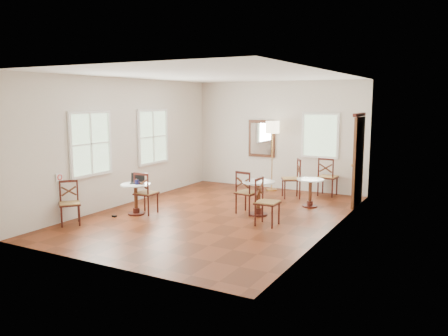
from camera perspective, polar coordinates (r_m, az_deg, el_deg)
name	(u,v)px	position (r m, az deg, el deg)	size (l,w,h in m)	color
ground	(217,215)	(10.03, -0.82, -5.88)	(7.00, 7.00, 0.00)	#5E2610
room_shell	(221,128)	(10.00, -0.38, 5.05)	(5.02, 7.02, 3.01)	beige
cafe_table_near	(136,196)	(10.18, -10.94, -3.40)	(0.64, 0.64, 0.68)	#3F160F
cafe_table_mid	(258,194)	(9.94, 4.33, -3.28)	(0.71, 0.71, 0.75)	#3F160F
cafe_table_back	(310,190)	(10.89, 10.71, -2.66)	(0.63, 0.63, 0.66)	#3F160F
chair_near_a	(146,193)	(10.19, -9.77, -3.09)	(0.45, 0.45, 0.94)	#3F160F
chair_near_b	(70,203)	(9.71, -18.71, -4.16)	(0.57, 0.57, 0.88)	#3F160F
chair_mid_a	(247,192)	(10.08, 2.87, -3.05)	(0.51, 0.51, 0.96)	#3F160F
chair_mid_b	(266,202)	(9.17, 5.28, -4.23)	(0.44, 0.44, 0.96)	#3F160F
chair_back_a	(327,177)	(12.23, 12.78, -1.07)	(0.49, 0.49, 1.01)	#3F160F
chair_back_b	(292,179)	(11.80, 8.52, -1.31)	(0.63, 0.63, 1.01)	#3F160F
floor_lamp	(272,132)	(12.60, 6.07, 4.51)	(0.37, 0.37, 1.92)	#BF8C3F
laptop	(138,180)	(10.26, -10.73, -1.54)	(0.38, 0.37, 0.21)	black
mouse	(139,183)	(10.19, -10.60, -1.81)	(0.08, 0.05, 0.03)	black
navy_mug	(137,182)	(10.07, -10.81, -1.74)	(0.13, 0.08, 0.10)	#100F34
water_glass	(137,182)	(10.15, -10.75, -1.68)	(0.05, 0.05, 0.09)	white
power_adapter	(114,216)	(10.13, -13.54, -5.87)	(0.10, 0.06, 0.04)	black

